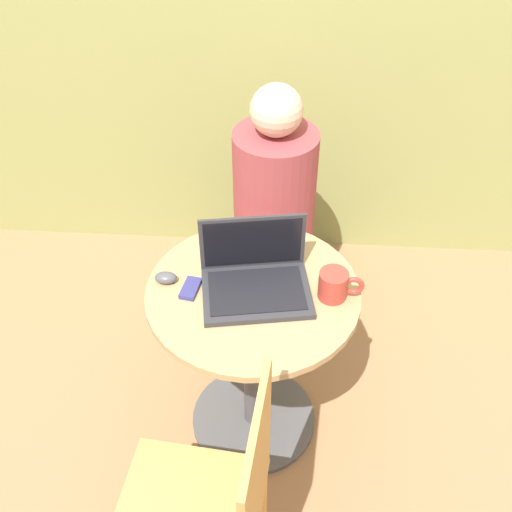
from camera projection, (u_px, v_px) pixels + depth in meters
The scene contains 8 objects.
ground_plane at pixel (254, 419), 2.38m from camera, with size 12.00×12.00×0.00m, color #9E704C.
round_table at pixel (253, 339), 2.06m from camera, with size 0.69×0.69×0.73m.
laptop at pixel (255, 277), 1.88m from camera, with size 0.37×0.30×0.22m.
cell_phone at pixel (191, 288), 1.89m from camera, with size 0.06×0.10×0.02m.
computer_mouse at pixel (166, 278), 1.92m from camera, with size 0.07×0.05×0.03m.
coffee_cup at pixel (335, 285), 1.85m from camera, with size 0.14×0.09×0.10m.
chair_empty at pixel (214, 511), 1.62m from camera, with size 0.44×0.44×0.94m.
person_seated at pixel (272, 225), 2.55m from camera, with size 0.36×0.52×1.14m.
Camera 1 is at (0.10, -1.34, 2.07)m, focal length 42.00 mm.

